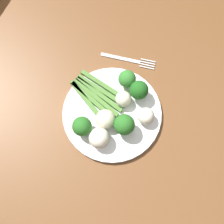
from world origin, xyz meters
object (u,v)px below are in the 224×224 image
Objects in this scene: asparagus_bundle at (97,96)px; broccoli_front at (124,125)px; chair at (4,25)px; cauliflower_edge at (105,119)px; fork at (129,60)px; broccoli_back at (127,79)px; plate at (112,113)px; cauliflower_near_fork at (99,138)px; dining_table at (109,103)px; broccoli_outer_edge at (139,90)px; cauliflower_mid at (146,116)px; cauliflower_right at (123,99)px; broccoli_front_left at (82,126)px.

broccoli_front reaches higher than asparagus_bundle.
chair is 0.76m from cauliflower_edge.
cauliflower_edge is at bearing -95.42° from fork.
fork is at bearing 81.82° from chair.
cauliflower_edge is at bearing -5.36° from broccoli_back.
plate is (0.28, 0.62, 0.28)m from chair.
cauliflower_near_fork is at bearing -41.41° from broccoli_front.
fork is at bearing 169.94° from dining_table.
chair reaches higher than broccoli_outer_edge.
chair is at bearing 173.23° from asparagus_bundle.
dining_table is at bearing -109.19° from cauliflower_mid.
broccoli_front is 0.08m from cauliflower_right.
broccoli_outer_edge reaches higher than asparagus_bundle.
chair is at bearing -106.82° from broccoli_outer_edge.
broccoli_front_left and broccoli_outer_edge have the same top height.
chair is at bearing -116.56° from cauliflower_edge.
dining_table is 0.14m from plate.
broccoli_front is 1.24× the size of cauliflower_near_fork.
chair is 0.74m from plate.
broccoli_front_left reaches higher than asparagus_bundle.
chair is 0.69m from asparagus_bundle.
asparagus_bundle is 0.15m from fork.
cauliflower_right reaches higher than asparagus_bundle.
dining_table is 0.13m from asparagus_bundle.
dining_table is 0.18m from broccoli_outer_edge.
plate is at bearing 169.03° from cauliflower_edge.
cauliflower_mid reaches higher than cauliflower_right.
cauliflower_near_fork is (0.15, 0.04, 0.15)m from dining_table.
cauliflower_right is (-0.11, 0.07, -0.01)m from broccoli_front_left.
broccoli_front is 0.07m from cauliflower_near_fork.
dining_table is at bearing -52.90° from broccoli_back.
broccoli_outer_edge is at bearing 74.65° from chair.
cauliflower_mid is at bearing 138.19° from cauliflower_near_fork.
broccoli_outer_edge is at bearing -143.65° from cauliflower_mid.
broccoli_front is 1.28× the size of cauliflower_edge.
asparagus_bundle is 0.12m from broccoli_outer_edge.
cauliflower_right is (-0.01, 0.07, 0.02)m from asparagus_bundle.
cauliflower_edge is 0.32× the size of fork.
fork is (0.10, 0.61, 0.28)m from chair.
cauliflower_right is (-0.07, -0.03, -0.02)m from broccoli_front.
broccoli_front_left is 1.15× the size of cauliflower_near_fork.
chair is at bearing -114.02° from plate.
cauliflower_edge is (0.03, -0.01, 0.03)m from plate.
broccoli_back is (-0.02, -0.04, -0.00)m from broccoli_outer_edge.
fork is (-0.17, -0.02, -0.01)m from plate.
broccoli_outer_edge is 1.20× the size of cauliflower_edge.
plate is at bearing -32.25° from broccoli_outer_edge.
fork is at bearing -162.84° from broccoli_front.
cauliflower_edge is (0.00, -0.05, -0.01)m from broccoli_front.
dining_table is at bearing -108.58° from fork.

